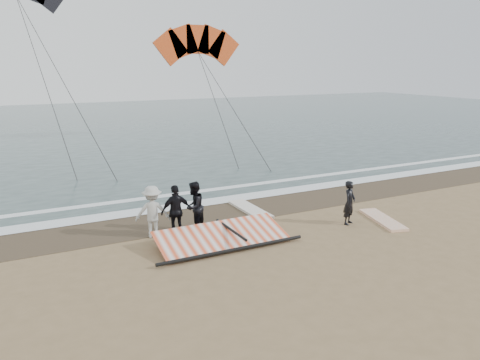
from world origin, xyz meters
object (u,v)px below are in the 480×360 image
(board_white, at_px, (383,220))
(sail_rig, at_px, (219,238))
(man_main, at_px, (349,203))
(board_cream, at_px, (250,209))

(board_white, xyz_separation_m, sail_rig, (-6.21, 0.69, 0.15))
(board_white, height_order, sail_rig, sail_rig)
(man_main, distance_m, board_cream, 3.84)
(man_main, relative_size, board_white, 0.65)
(board_cream, bearing_deg, man_main, -50.90)
(board_cream, bearing_deg, board_white, -41.32)
(man_main, xyz_separation_m, board_white, (1.32, -0.31, -0.73))
(man_main, relative_size, sail_rig, 0.33)
(board_white, bearing_deg, sail_rig, -171.55)
(sail_rig, bearing_deg, man_main, -4.38)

